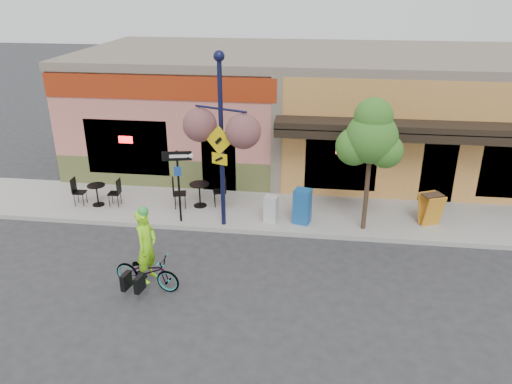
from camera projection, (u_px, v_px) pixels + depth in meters
The scene contains 14 objects.
ground at pixel (299, 246), 14.39m from camera, with size 90.00×90.00×0.00m, color #2D2D30.
sidewalk at pixel (302, 213), 16.19m from camera, with size 24.00×3.00×0.15m, color #9E9B93.
curb at pixel (300, 234), 14.87m from camera, with size 24.00×0.12×0.15m, color #A8A59E.
building at pixel (310, 108), 20.34m from camera, with size 18.20×8.20×4.50m, color #CA7164, non-canonical shape.
bicycle at pixel (147, 271), 12.28m from camera, with size 0.60×1.73×0.91m, color maroon.
cyclist_rider at pixel (147, 255), 12.09m from camera, with size 0.68×0.45×1.86m, color #9AFF1A.
lamp_post at pixel (221, 143), 14.31m from camera, with size 1.66×0.66×5.20m, color #13163B, non-canonical shape.
one_way_sign at pixel (179, 187), 15.07m from camera, with size 0.88×0.19×2.30m, color black, non-canonical shape.
cafe_set_left at pixel (97, 192), 16.43m from camera, with size 1.56×0.78×0.94m, color black, non-canonical shape.
cafe_set_right at pixel (200, 192), 16.34m from camera, with size 1.73×0.86×1.04m, color black, non-canonical shape.
newspaper_box_blue at pixel (302, 206), 15.22m from camera, with size 0.49×0.44×1.09m, color #1A559E, non-canonical shape.
newspaper_box_grey at pixel (271, 209), 15.36m from camera, with size 0.39×0.35×0.83m, color silver, non-canonical shape.
street_tree at pixel (369, 166), 14.28m from camera, with size 1.57×1.57×4.03m, color #3D7A26, non-canonical shape.
sandwich_board at pixel (434, 212), 14.96m from camera, with size 0.60×0.44×1.01m, color orange, non-canonical shape.
Camera 1 is at (0.41, -12.67, 7.10)m, focal length 35.00 mm.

